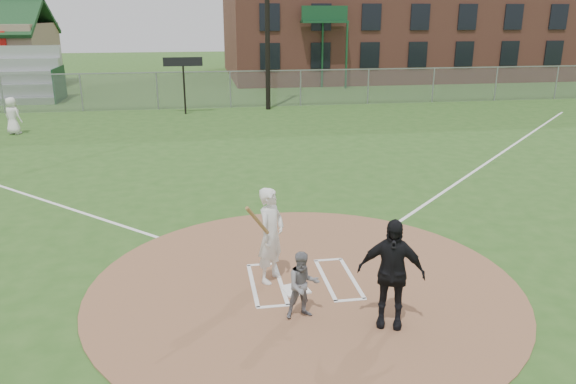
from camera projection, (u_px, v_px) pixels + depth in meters
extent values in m
plane|color=#2C531C|center=(304.00, 286.00, 11.01)|extent=(140.00, 140.00, 0.00)
cylinder|color=#936445|center=(304.00, 285.00, 11.00)|extent=(8.40, 8.40, 0.02)
cube|color=white|center=(296.00, 289.00, 10.78)|extent=(0.56, 0.56, 0.03)
cube|color=white|center=(496.00, 157.00, 20.85)|extent=(17.04, 17.04, 0.01)
imported|color=slate|center=(303.00, 285.00, 9.67)|extent=(0.64, 0.53, 1.22)
imported|color=black|center=(391.00, 273.00, 9.34)|extent=(1.21, 0.84, 1.91)
imported|color=white|center=(13.00, 116.00, 24.49)|extent=(0.94, 0.82, 1.62)
cube|color=white|center=(253.00, 285.00, 10.98)|extent=(0.08, 1.80, 0.01)
cube|color=white|center=(281.00, 283.00, 11.07)|extent=(0.08, 1.80, 0.01)
cube|color=white|center=(262.00, 264.00, 11.87)|extent=(0.62, 0.08, 0.01)
cube|color=white|center=(273.00, 306.00, 10.18)|extent=(0.62, 0.08, 0.01)
cube|color=white|center=(352.00, 277.00, 11.29)|extent=(0.08, 1.80, 0.01)
cube|color=white|center=(325.00, 279.00, 11.21)|extent=(0.08, 1.80, 0.01)
cube|color=white|center=(328.00, 260.00, 12.09)|extent=(0.62, 0.08, 0.01)
cube|color=white|center=(350.00, 300.00, 10.40)|extent=(0.62, 0.08, 0.01)
imported|color=silver|center=(271.00, 235.00, 10.91)|extent=(0.80, 0.83, 1.92)
cylinder|color=olive|center=(258.00, 221.00, 10.35)|extent=(0.50, 0.44, 0.70)
cube|color=slate|center=(230.00, 89.00, 31.37)|extent=(56.00, 0.03, 2.00)
cube|color=gray|center=(230.00, 71.00, 31.07)|extent=(56.00, 0.06, 0.06)
cube|color=gray|center=(230.00, 89.00, 31.37)|extent=(56.08, 0.08, 2.00)
cube|color=#194728|center=(60.00, 84.00, 33.78)|extent=(0.08, 3.20, 2.00)
cube|color=#194728|center=(324.00, 22.00, 38.28)|extent=(3.20, 1.00, 0.15)
cube|color=#194728|center=(322.00, 55.00, 39.44)|extent=(0.12, 0.12, 4.50)
cube|color=#194728|center=(346.00, 56.00, 38.77)|extent=(0.12, 0.12, 4.50)
cube|color=#194728|center=(325.00, 13.00, 38.11)|extent=(3.20, 0.08, 1.00)
cylinder|color=black|center=(184.00, 89.00, 29.21)|extent=(0.10, 0.10, 2.60)
cube|color=black|center=(183.00, 62.00, 28.78)|extent=(2.00, 0.10, 0.45)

